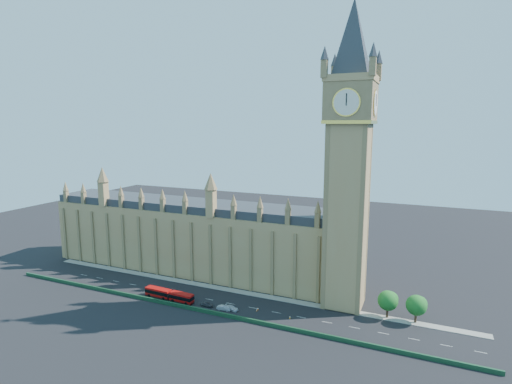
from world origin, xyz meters
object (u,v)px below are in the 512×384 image
at_px(red_bus, 169,295).
at_px(car_silver, 224,308).
at_px(car_white, 231,308).
at_px(car_grey, 207,304).

xyz_separation_m(red_bus, car_silver, (20.48, 0.32, -0.90)).
bearing_deg(car_silver, car_white, -72.14).
height_order(red_bus, car_white, red_bus).
relative_size(red_bus, car_white, 3.88).
relative_size(car_grey, car_silver, 0.91).
bearing_deg(car_grey, red_bus, 93.05).
distance_m(red_bus, car_white, 22.69).
xyz_separation_m(car_silver, car_white, (2.15, 0.91, -0.06)).
height_order(car_silver, car_white, car_silver).
distance_m(red_bus, car_silver, 20.51).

